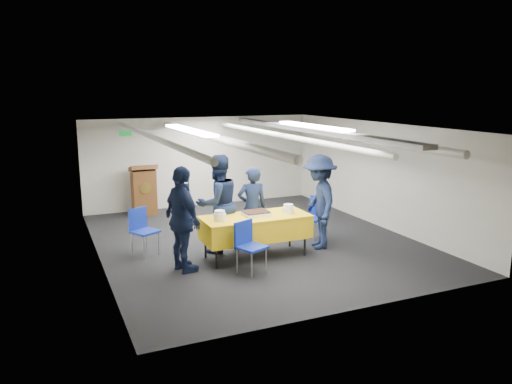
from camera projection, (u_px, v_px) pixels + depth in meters
ground at (255, 241)px, 10.07m from camera, size 7.00×7.00×0.00m
room_shell at (251, 149)px, 10.10m from camera, size 6.00×7.00×2.30m
serving_table at (256, 227)px, 9.01m from camera, size 1.96×0.83×0.77m
sheet_cake at (256, 213)px, 9.00m from camera, size 0.47×0.36×0.09m
plate_stack_left at (220, 216)px, 8.63m from camera, size 0.22×0.22×0.18m
plate_stack_right at (288, 209)px, 9.16m from camera, size 0.21×0.21×0.16m
podium at (144, 190)px, 12.05m from camera, size 0.62×0.53×1.25m
chair_near at (248, 241)px, 8.26m from camera, size 0.55×0.55×0.87m
chair_right at (315, 213)px, 10.11m from camera, size 0.56×0.56×0.87m
chair_left at (142, 227)px, 9.15m from camera, size 0.57×0.57×0.87m
sailor_a at (252, 207)px, 9.54m from camera, size 0.62×0.46×1.57m
sailor_b at (218, 204)px, 9.27m from camera, size 1.03×0.88×1.83m
sailor_c at (183, 220)px, 8.23m from camera, size 0.65×1.12×1.79m
sailor_d at (319, 202)px, 9.49m from camera, size 0.96×1.30×1.81m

